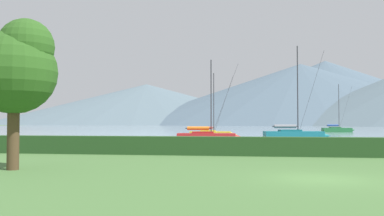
# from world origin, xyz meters

# --- Properties ---
(ground_plane) EXTENTS (1000.00, 1000.00, 0.00)m
(ground_plane) POSITION_xyz_m (0.00, 0.00, 0.00)
(ground_plane) COLOR #477038
(harbor_water) EXTENTS (320.00, 246.00, 0.00)m
(harbor_water) POSITION_xyz_m (0.00, 137.00, 0.00)
(harbor_water) COLOR #8499A8
(harbor_water) RESTS_ON ground_plane
(hedge_line) EXTENTS (80.00, 1.20, 1.26)m
(hedge_line) POSITION_xyz_m (0.00, 11.00, 0.63)
(hedge_line) COLOR #284C23
(hedge_line) RESTS_ON ground_plane
(sailboat_slip_1) EXTENTS (7.50, 2.80, 9.17)m
(sailboat_slip_1) POSITION_xyz_m (-7.87, 28.82, 0.61)
(sailboat_slip_1) COLOR red
(sailboat_slip_1) RESTS_ON harbor_water
(sailboat_slip_2) EXTENTS (6.80, 2.34, 9.25)m
(sailboat_slip_2) POSITION_xyz_m (-8.87, 42.05, 0.57)
(sailboat_slip_2) COLOR gold
(sailboat_slip_2) RESTS_ON harbor_water
(sailboat_slip_3) EXTENTS (7.31, 2.98, 10.63)m
(sailboat_slip_3) POSITION_xyz_m (15.22, 78.68, 0.61)
(sailboat_slip_3) COLOR #236B38
(sailboat_slip_3) RESTS_ON harbor_water
(sailboat_slip_4) EXTENTS (8.32, 3.49, 11.67)m
(sailboat_slip_4) POSITION_xyz_m (2.11, 35.43, 0.69)
(sailboat_slip_4) COLOR #19707A
(sailboat_slip_4) RESTS_ON harbor_water
(park_tree) EXTENTS (3.98, 3.98, 7.10)m
(park_tree) POSITION_xyz_m (-13.65, 1.05, 4.83)
(park_tree) COLOR #4C3823
(park_tree) RESTS_ON ground_plane
(distant_hill_west_ridge) EXTENTS (306.91, 306.91, 41.34)m
(distant_hill_west_ridge) POSITION_xyz_m (-114.12, 397.81, 20.67)
(distant_hill_west_ridge) COLOR slate
(distant_hill_west_ridge) RESTS_ON ground_plane
(distant_hill_central_peak) EXTENTS (300.34, 300.34, 62.19)m
(distant_hill_central_peak) POSITION_xyz_m (64.57, 401.90, 31.09)
(distant_hill_central_peak) COLOR #4C6070
(distant_hill_central_peak) RESTS_ON ground_plane
(distant_hill_far_shoulder) EXTENTS (339.30, 339.30, 57.25)m
(distant_hill_far_shoulder) POSITION_xyz_m (39.22, 384.49, 28.62)
(distant_hill_far_shoulder) COLOR #4C6070
(distant_hill_far_shoulder) RESTS_ON ground_plane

